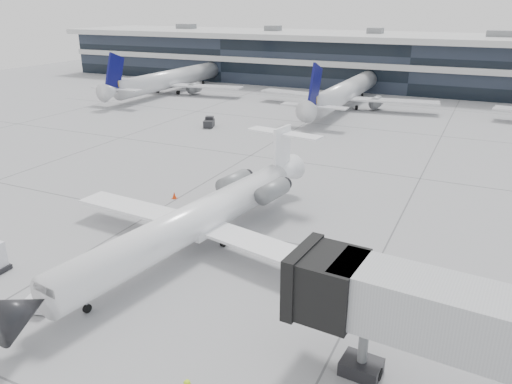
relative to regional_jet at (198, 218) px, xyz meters
The scene contains 8 objects.
ground 5.20m from the regional_jet, 51.74° to the left, with size 220.00×220.00×0.00m, color gray.
terminal 85.72m from the regional_jet, 88.09° to the left, with size 170.00×22.00×10.00m, color black.
bg_jet_left 72.24m from the regional_jet, 125.70° to the left, with size 32.00×40.00×9.60m, color silver, non-canonical shape.
bg_jet_center 58.90m from the regional_jet, 95.01° to the left, with size 32.00×40.00×9.60m, color silver, non-canonical shape.
regional_jet is the anchor object (origin of this frame).
baggage_tug 11.73m from the regional_jet, 112.23° to the right, with size 1.91×2.51×1.41m.
traffic_cone 10.89m from the regional_jet, 134.04° to the left, with size 0.49×0.49×0.64m.
far_tug 39.72m from the regional_jet, 119.26° to the left, with size 2.10×2.67×1.49m.
Camera 1 is at (15.65, -32.52, 17.36)m, focal length 35.00 mm.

